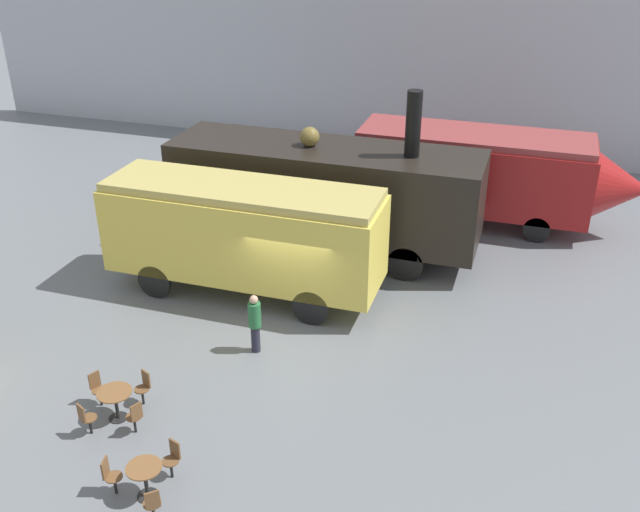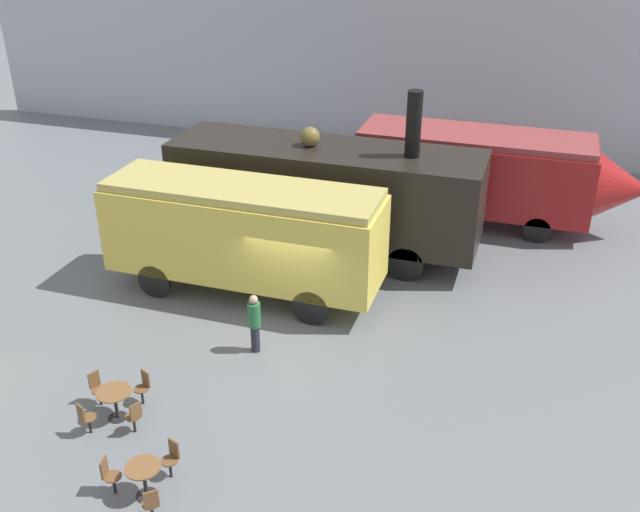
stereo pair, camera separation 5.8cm
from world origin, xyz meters
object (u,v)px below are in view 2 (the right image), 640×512
Objects in this scene: passenger_coach_vintage at (244,230)px; cafe_table_mid at (144,474)px; steam_locomotive at (325,189)px; cafe_chair_0 at (143,385)px; visitor_person at (255,321)px; streamlined_locomotive at (493,172)px; cafe_table_near at (115,398)px.

cafe_table_mid is (1.36, -8.32, -1.48)m from passenger_coach_vintage.
cafe_table_mid is at bearing -90.27° from steam_locomotive.
steam_locomotive is at bearing 89.73° from cafe_table_mid.
passenger_coach_vintage reaches higher than cafe_chair_0.
cafe_table_mid is 0.46× the size of visitor_person.
streamlined_locomotive is at bearing 64.71° from visitor_person.
cafe_table_mid is (-5.10, -15.94, -1.35)m from streamlined_locomotive.
visitor_person is at bearing 60.15° from cafe_table_near.
cafe_table_mid is at bearing -80.72° from passenger_coach_vintage.
cafe_table_near is 0.93× the size of cafe_chair_0.
passenger_coach_vintage reaches higher than streamlined_locomotive.
streamlined_locomotive is 12.69× the size of cafe_table_near.
steam_locomotive reaches higher than streamlined_locomotive.
steam_locomotive is 12.66× the size of cafe_table_near.
passenger_coach_vintage reaches higher than visitor_person.
passenger_coach_vintage is (-6.46, -7.62, 0.13)m from streamlined_locomotive.
cafe_table_near is 0.78m from cafe_chair_0.
visitor_person is (1.50, -2.88, -1.13)m from passenger_coach_vintage.
passenger_coach_vintage is at bearing 117.50° from visitor_person.
streamlined_locomotive reaches higher than cafe_table_near.
steam_locomotive is 1.24× the size of passenger_coach_vintage.
passenger_coach_vintage is 10.17× the size of cafe_table_near.
cafe_chair_0 is at bearing -116.56° from streamlined_locomotive.
cafe_table_mid reaches higher than cafe_table_near.
steam_locomotive reaches higher than cafe_table_mid.
streamlined_locomotive reaches higher than visitor_person.
streamlined_locomotive is 11.65m from visitor_person.
cafe_chair_0 is (0.33, 0.71, -0.08)m from cafe_table_near.
cafe_chair_0 is (-6.66, -13.31, -1.41)m from streamlined_locomotive.
cafe_table_mid is at bearing -107.74° from streamlined_locomotive.
steam_locomotive is 9.50m from cafe_chair_0.
passenger_coach_vintage is at bearing 99.28° from cafe_table_mid.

